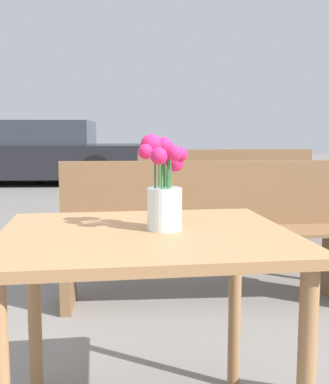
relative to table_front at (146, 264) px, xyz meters
The scene contains 5 objects.
table_front is the anchor object (origin of this frame).
flower_vase 0.24m from the table_front, 24.46° to the left, with size 0.16×0.16×0.30m.
bench_near 3.35m from the table_front, 75.26° to the left, with size 1.79×0.44×0.85m.
bench_middle 1.44m from the table_front, 75.15° to the left, with size 1.74×0.40×0.85m.
parked_car 8.59m from the table_front, 105.01° to the left, with size 4.59×1.93×1.24m.
Camera 1 is at (-0.02, -1.46, 1.03)m, focal length 45.00 mm.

